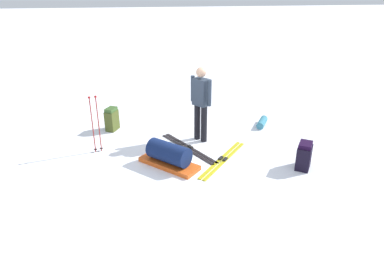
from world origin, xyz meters
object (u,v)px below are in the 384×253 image
(gear_sled, at_px, (169,156))
(skier_standing, at_px, (201,101))
(backpack_large_dark, at_px, (304,156))
(backpack_bright, at_px, (112,119))
(ski_pair_near, at_px, (223,160))
(ski_pair_far, at_px, (188,148))
(ski_poles_planted_near, at_px, (95,121))
(sleeping_mat_rolled, at_px, (262,122))

(gear_sled, bearing_deg, skier_standing, -125.98)
(backpack_large_dark, height_order, backpack_bright, backpack_bright)
(backpack_bright, bearing_deg, ski_pair_near, 141.62)
(ski_pair_far, distance_m, ski_poles_planted_near, 2.06)
(ski_pair_far, relative_size, gear_sled, 1.35)
(skier_standing, xyz_separation_m, backpack_bright, (2.05, -0.85, -0.68))
(skier_standing, bearing_deg, sleeping_mat_rolled, -159.68)
(skier_standing, relative_size, ski_poles_planted_near, 1.36)
(backpack_bright, xyz_separation_m, gear_sled, (-1.25, 1.95, -0.05))
(ski_pair_near, relative_size, ski_poles_planted_near, 1.22)
(ski_pair_near, relative_size, gear_sled, 1.25)
(ski_pair_far, distance_m, gear_sled, 0.86)
(backpack_large_dark, bearing_deg, skier_standing, -40.55)
(sleeping_mat_rolled, bearing_deg, backpack_large_dark, 93.43)
(ski_pair_near, height_order, sleeping_mat_rolled, sleeping_mat_rolled)
(ski_poles_planted_near, relative_size, gear_sled, 1.03)
(skier_standing, distance_m, backpack_bright, 2.32)
(gear_sled, bearing_deg, ski_pair_far, -124.58)
(skier_standing, height_order, ski_poles_planted_near, skier_standing)
(ski_pair_near, bearing_deg, backpack_large_dark, 160.86)
(ski_poles_planted_near, height_order, sleeping_mat_rolled, ski_poles_planted_near)
(ski_pair_far, relative_size, sleeping_mat_rolled, 2.97)
(ski_pair_near, bearing_deg, gear_sled, 4.13)
(ski_pair_near, distance_m, gear_sled, 1.13)
(gear_sled, bearing_deg, backpack_large_dark, 170.47)
(skier_standing, xyz_separation_m, backpack_large_dark, (-1.79, 1.53, -0.69))
(gear_sled, relative_size, sleeping_mat_rolled, 2.21)
(backpack_bright, distance_m, sleeping_mat_rolled, 3.73)
(skier_standing, distance_m, ski_pair_far, 1.08)
(skier_standing, bearing_deg, ski_pair_near, 106.89)
(ski_pair_near, bearing_deg, sleeping_mat_rolled, -129.64)
(skier_standing, bearing_deg, ski_poles_planted_near, 7.29)
(ski_poles_planted_near, bearing_deg, sleeping_mat_rolled, -167.01)
(skier_standing, xyz_separation_m, sleeping_mat_rolled, (-1.66, -0.62, -0.86))
(ski_pair_near, relative_size, sleeping_mat_rolled, 2.77)
(skier_standing, distance_m, sleeping_mat_rolled, 1.97)
(gear_sled, distance_m, sleeping_mat_rolled, 3.00)
(sleeping_mat_rolled, bearing_deg, backpack_bright, -3.58)
(skier_standing, relative_size, ski_pair_far, 1.04)
(skier_standing, relative_size, backpack_large_dark, 3.10)
(ski_pair_near, height_order, ski_pair_far, same)
(ski_pair_near, distance_m, ski_pair_far, 0.88)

